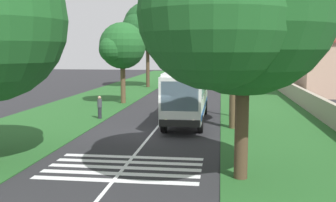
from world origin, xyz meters
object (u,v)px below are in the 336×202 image
at_px(trailing_minibus_0, 209,69).
at_px(trailing_car_3, 184,76).
at_px(trailing_car_1, 179,82).
at_px(utility_pole, 231,68).
at_px(roadside_tree_right_1, 228,46).
at_px(pedestrian, 100,107).
at_px(roadside_tree_left_0, 122,47).
at_px(trailing_car_0, 174,87).
at_px(trailing_car_2, 205,79).
at_px(roadside_tree_right_2, 234,16).
at_px(roadside_tree_left_2, 146,28).
at_px(coach_bus, 187,92).
at_px(roadside_tree_right_0, 237,8).

bearing_deg(trailing_minibus_0, trailing_car_3, 157.08).
relative_size(trailing_car_1, utility_pole, 0.60).
height_order(roadside_tree_right_1, pedestrian, roadside_tree_right_1).
height_order(roadside_tree_left_0, pedestrian, roadside_tree_left_0).
xyz_separation_m(trailing_car_0, roadside_tree_right_1, (15.27, -6.71, 5.12)).
bearing_deg(pedestrian, trailing_minibus_0, -7.67).
height_order(trailing_car_0, trailing_car_2, same).
distance_m(roadside_tree_right_2, utility_pole, 6.16).
height_order(roadside_tree_left_2, pedestrian, roadside_tree_left_2).
height_order(coach_bus, utility_pole, utility_pole).
bearing_deg(roadside_tree_left_0, utility_pole, -122.99).
bearing_deg(roadside_tree_left_0, roadside_tree_right_0, -156.06).
bearing_deg(roadside_tree_left_0, pedestrian, -177.09).
distance_m(trailing_car_0, utility_pole, 19.29).
xyz_separation_m(roadside_tree_left_0, roadside_tree_right_1, (26.55, -10.40, 0.38)).
relative_size(trailing_minibus_0, utility_pole, 0.84).
xyz_separation_m(coach_bus, trailing_minibus_0, (49.60, -0.08, -0.60)).
bearing_deg(trailing_car_1, utility_pole, -165.63).
distance_m(trailing_car_2, trailing_minibus_0, 15.01).
relative_size(roadside_tree_left_2, utility_pole, 1.62).
height_order(trailing_car_2, trailing_car_3, same).
height_order(coach_bus, roadside_tree_right_2, roadside_tree_right_2).
relative_size(trailing_car_1, roadside_tree_left_0, 0.56).
distance_m(roadside_tree_left_0, roadside_tree_left_2, 17.49).
bearing_deg(trailing_car_2, utility_pole, -174.15).
bearing_deg(roadside_tree_left_2, trailing_car_0, -143.30).
xyz_separation_m(trailing_car_1, pedestrian, (-28.45, 3.09, 0.24)).
bearing_deg(roadside_tree_right_1, roadside_tree_right_0, 179.49).
xyz_separation_m(trailing_car_1, trailing_minibus_0, (20.92, -3.56, 0.88)).
bearing_deg(trailing_minibus_0, trailing_car_2, 179.34).
xyz_separation_m(trailing_car_2, trailing_minibus_0, (14.98, -0.17, 0.88)).
bearing_deg(trailing_car_1, roadside_tree_right_1, -43.47).
bearing_deg(roadside_tree_left_0, trailing_car_2, -15.36).
distance_m(trailing_car_2, utility_pole, 32.19).
xyz_separation_m(trailing_car_2, roadside_tree_left_0, (-25.26, 6.94, 4.74)).
bearing_deg(roadside_tree_left_2, trailing_car_2, -43.97).
bearing_deg(roadside_tree_right_0, trailing_car_3, 7.24).
height_order(roadside_tree_right_2, pedestrian, roadside_tree_right_2).
height_order(roadside_tree_right_1, roadside_tree_right_2, roadside_tree_right_2).
height_order(roadside_tree_left_2, roadside_tree_right_1, roadside_tree_left_2).
xyz_separation_m(trailing_car_0, roadside_tree_right_2, (-22.93, -6.44, 6.64)).
xyz_separation_m(trailing_car_3, trailing_minibus_0, (9.29, -3.93, 0.88)).
distance_m(coach_bus, roadside_tree_left_0, 12.15).
bearing_deg(trailing_car_0, roadside_tree_right_1, -23.72).
bearing_deg(trailing_minibus_0, roadside_tree_right_1, -166.48).
bearing_deg(roadside_tree_left_2, trailing_car_3, -16.11).
bearing_deg(trailing_car_1, coach_bus, -173.09).
relative_size(trailing_car_2, roadside_tree_right_0, 0.41).
distance_m(trailing_car_1, trailing_minibus_0, 21.23).
distance_m(trailing_car_0, trailing_car_3, 19.68).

